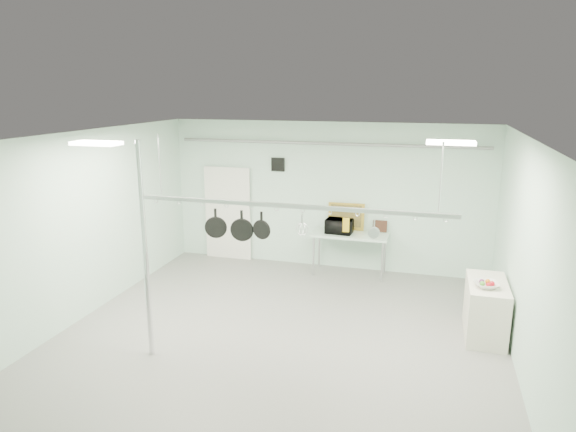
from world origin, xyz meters
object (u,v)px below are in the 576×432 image
(skillet_mid, at_px, (242,226))
(prep_table, at_px, (350,237))
(microwave, at_px, (339,226))
(fruit_bowl, at_px, (486,285))
(skillet_left, at_px, (216,223))
(side_cabinet, at_px, (486,309))
(chrome_pole, at_px, (145,252))
(skillet_right, at_px, (262,225))
(pot_rack, at_px, (290,204))
(coffee_canister, at_px, (349,229))

(skillet_mid, bearing_deg, prep_table, 61.87)
(microwave, bearing_deg, fruit_bowl, 143.13)
(fruit_bowl, xyz_separation_m, skillet_left, (-4.09, -0.88, 0.92))
(prep_table, xyz_separation_m, side_cabinet, (2.55, -2.20, -0.38))
(chrome_pole, relative_size, microwave, 5.82)
(prep_table, bearing_deg, skillet_right, -104.29)
(side_cabinet, xyz_separation_m, pot_rack, (-2.95, -1.10, 1.78))
(prep_table, xyz_separation_m, pot_rack, (-0.40, -3.30, 1.40))
(chrome_pole, xyz_separation_m, side_cabinet, (4.85, 2.00, -1.15))
(prep_table, height_order, skillet_mid, skillet_mid)
(skillet_left, relative_size, skillet_right, 1.11)
(skillet_mid, bearing_deg, microwave, 65.28)
(chrome_pole, xyz_separation_m, skillet_mid, (1.14, 0.90, 0.24))
(fruit_bowl, bearing_deg, chrome_pole, -159.62)
(side_cabinet, relative_size, microwave, 2.18)
(coffee_canister, bearing_deg, fruit_bowl, -43.42)
(pot_rack, distance_m, coffee_canister, 3.52)
(fruit_bowl, height_order, skillet_left, skillet_left)
(chrome_pole, xyz_separation_m, skillet_left, (0.71, 0.90, 0.26))
(side_cabinet, xyz_separation_m, coffee_canister, (-2.58, 2.18, 0.55))
(prep_table, distance_m, side_cabinet, 3.39)
(coffee_canister, relative_size, skillet_right, 0.46)
(side_cabinet, relative_size, coffee_canister, 6.53)
(chrome_pole, distance_m, pot_rack, 2.19)
(skillet_right, bearing_deg, fruit_bowl, 26.45)
(pot_rack, relative_size, skillet_left, 10.73)
(coffee_canister, relative_size, fruit_bowl, 0.51)
(pot_rack, bearing_deg, coffee_canister, 83.61)
(chrome_pole, xyz_separation_m, pot_rack, (1.90, 0.90, 0.63))
(coffee_canister, height_order, skillet_left, skillet_left)
(prep_table, bearing_deg, chrome_pole, -118.71)
(microwave, bearing_deg, chrome_pole, 67.78)
(chrome_pole, relative_size, prep_table, 2.00)
(skillet_left, bearing_deg, skillet_mid, -15.17)
(side_cabinet, bearing_deg, microwave, 142.08)
(side_cabinet, relative_size, fruit_bowl, 3.31)
(fruit_bowl, bearing_deg, pot_rack, -163.07)
(chrome_pole, xyz_separation_m, skillet_right, (1.46, 0.90, 0.28))
(fruit_bowl, height_order, skillet_right, skillet_right)
(chrome_pole, xyz_separation_m, microwave, (2.07, 4.16, -0.54))
(prep_table, relative_size, microwave, 2.91)
(pot_rack, bearing_deg, fruit_bowl, 16.93)
(skillet_right, bearing_deg, prep_table, 87.35)
(coffee_canister, distance_m, skillet_mid, 3.57)
(side_cabinet, distance_m, skillet_mid, 4.11)
(prep_table, relative_size, skillet_mid, 3.32)
(coffee_canister, bearing_deg, microwave, -175.36)
(skillet_mid, xyz_separation_m, skillet_right, (0.32, 0.00, 0.04))
(skillet_right, bearing_deg, coffee_canister, 87.80)
(prep_table, distance_m, skillet_left, 3.80)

